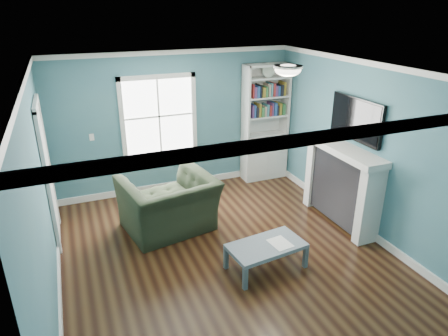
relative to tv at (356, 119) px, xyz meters
name	(u,v)px	position (x,y,z in m)	size (l,w,h in m)	color
floor	(226,254)	(-2.20, -0.20, -1.72)	(5.00, 5.00, 0.00)	black
room_walls	(226,151)	(-2.20, -0.20, -0.14)	(5.00, 5.00, 5.00)	#38697D
trim	(226,175)	(-2.20, -0.20, -0.49)	(4.50, 5.00, 2.60)	white
window	(159,116)	(-2.50, 2.29, -0.27)	(1.40, 0.06, 1.50)	white
bookshelf	(265,134)	(-0.43, 2.10, -0.80)	(0.90, 0.35, 2.31)	silver
fireplace	(341,186)	(-0.12, 0.00, -1.09)	(0.44, 1.58, 1.30)	black
tv	(356,119)	(0.00, 0.00, 0.00)	(0.06, 1.10, 0.65)	black
door	(48,173)	(-4.42, 1.20, -0.65)	(0.12, 0.98, 2.17)	silver
ceiling_fixture	(288,69)	(-1.30, -0.10, 0.82)	(0.38, 0.38, 0.15)	white
light_switch	(92,137)	(-3.70, 2.28, -0.52)	(0.08, 0.01, 0.12)	white
recliner	(168,196)	(-2.77, 0.79, -1.14)	(1.34, 0.87, 1.18)	black
coffee_table	(266,247)	(-1.82, -0.69, -1.40)	(1.07, 0.66, 0.37)	#4F5A5F
paper_sheet	(280,243)	(-1.64, -0.73, -1.35)	(0.25, 0.31, 0.00)	white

